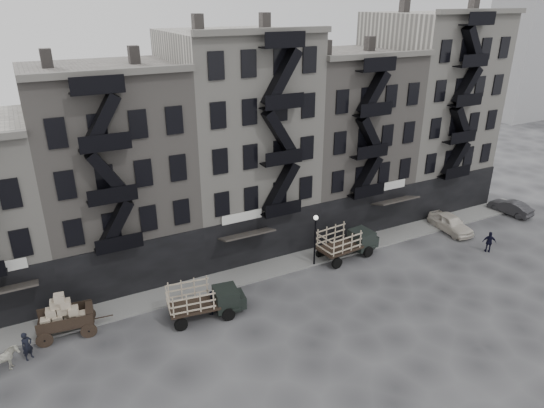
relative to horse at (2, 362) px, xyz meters
name	(u,v)px	position (x,y,z in m)	size (l,w,h in m)	color
ground	(298,292)	(18.50, -0.55, -0.77)	(140.00, 140.00, 0.00)	#38383A
sidewalk	(273,267)	(18.50, 3.20, -0.70)	(55.00, 2.50, 0.15)	slate
building_midwest	(112,173)	(8.50, 9.27, 6.73)	(10.00, 11.35, 16.20)	slate
building_center	(238,142)	(18.50, 9.27, 7.73)	(10.00, 11.35, 18.20)	#B0ACA2
building_mideast	(340,139)	(28.50, 9.27, 6.73)	(10.00, 11.35, 16.20)	slate
building_east	(425,111)	(38.50, 9.27, 8.23)	(10.00, 11.35, 19.20)	#B0ACA2
lamp_post	(315,233)	(21.50, 2.05, 2.01)	(0.36, 0.36, 4.28)	black
horse	(2,362)	(0.00, 0.00, 0.00)	(0.83, 1.83, 1.54)	beige
wagon	(62,312)	(3.44, 2.04, 0.90)	(3.65, 2.24, 2.93)	black
stake_truck_west	(204,298)	(11.69, -0.21, 0.64)	(5.11, 2.57, 2.47)	black
stake_truck_east	(347,240)	(24.55, 2.06, 0.73)	(5.39, 2.60, 2.62)	black
car_east	(451,223)	(35.50, 1.62, 0.00)	(1.82, 4.52, 1.54)	silver
car_far	(510,207)	(43.49, 1.71, -0.10)	(1.41, 4.06, 1.34)	#272629
pedestrian_west	(27,346)	(1.31, 0.66, 0.11)	(0.65, 0.42, 1.77)	black
pedestrian_mid	(211,303)	(12.21, -0.12, 0.07)	(0.81, 0.63, 1.68)	black
policeman	(489,242)	(35.32, -2.65, 0.12)	(1.05, 0.44, 1.79)	black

